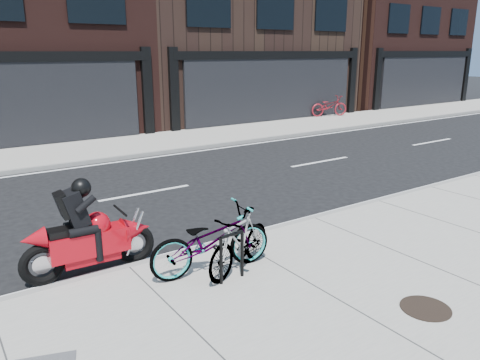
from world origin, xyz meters
TOP-DOWN VIEW (x-y plane):
  - ground at (0.00, 0.00)m, footprint 120.00×120.00m
  - sidewalk_near at (0.00, -5.00)m, footprint 60.00×6.00m
  - sidewalk_far at (0.00, 7.75)m, footprint 60.00×3.50m
  - building_east at (22.00, 14.50)m, footprint 10.00×10.00m
  - bike_rack at (-0.89, -3.27)m, footprint 0.45×0.08m
  - bicycle_front at (-1.00, -2.86)m, footprint 2.04×0.91m
  - bicycle_rear at (-0.62, -3.07)m, footprint 1.64×1.01m
  - motorcycle at (-2.39, -1.60)m, footprint 2.14×0.53m
  - bicycle_far at (13.34, 9.00)m, footprint 2.13×1.23m
  - manhole_cover at (0.78, -5.42)m, footprint 0.72×0.72m

SIDE VIEW (x-z plane):
  - ground at x=0.00m, z-range 0.00..0.00m
  - sidewalk_near at x=0.00m, z-range 0.00..0.13m
  - sidewalk_far at x=0.00m, z-range 0.00..0.13m
  - manhole_cover at x=0.78m, z-range 0.13..0.15m
  - bike_rack at x=-0.89m, z-range 0.20..0.94m
  - bicycle_rear at x=-0.62m, z-range 0.13..1.08m
  - motorcycle at x=-2.39m, z-range -0.15..1.44m
  - bicycle_front at x=-1.00m, z-range 0.13..1.17m
  - bicycle_far at x=13.34m, z-range 0.13..1.19m
  - building_east at x=22.00m, z-range 0.00..13.00m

